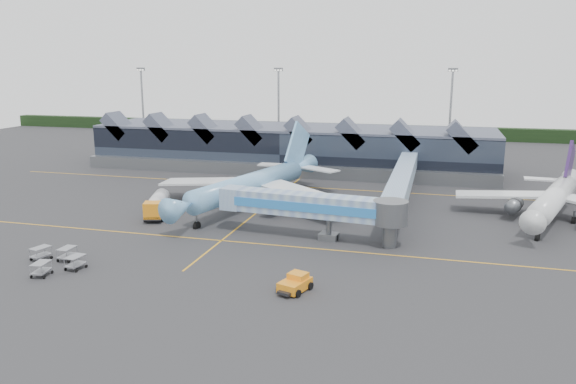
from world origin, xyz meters
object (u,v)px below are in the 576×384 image
(jet_bridge, at_px, (321,208))
(pushback_tug, at_px, (295,283))
(fuel_truck, at_px, (158,203))
(main_airliner, at_px, (254,183))
(regional_jet, at_px, (555,197))

(jet_bridge, relative_size, pushback_tug, 5.80)
(fuel_truck, height_order, pushback_tug, fuel_truck)
(main_airliner, height_order, jet_bridge, main_airliner)
(jet_bridge, bearing_deg, main_airliner, 140.22)
(main_airliner, xyz_separation_m, jet_bridge, (14.66, -15.01, 0.51))
(main_airliner, distance_m, fuel_truck, 16.10)
(jet_bridge, xyz_separation_m, fuel_truck, (-27.33, 5.26, -2.46))
(jet_bridge, relative_size, fuel_truck, 2.53)
(pushback_tug, bearing_deg, regional_jet, 68.00)
(jet_bridge, height_order, fuel_truck, jet_bridge)
(fuel_truck, bearing_deg, main_airliner, 19.70)
(main_airliner, bearing_deg, regional_jet, 18.81)
(regional_jet, height_order, jet_bridge, regional_jet)
(pushback_tug, bearing_deg, fuel_truck, 158.42)
(regional_jet, xyz_separation_m, pushback_tug, (-31.27, -37.01, -2.76))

